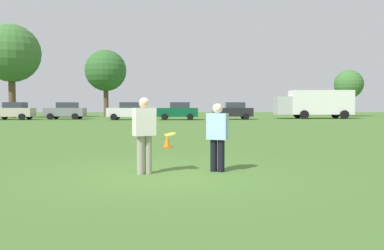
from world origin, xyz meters
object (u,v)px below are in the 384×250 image
Objects in this scene: parked_car_center at (66,111)px; parked_car_near_right at (178,111)px; player_defender at (217,134)px; traffic_cone at (167,141)px; player_thrower at (144,131)px; box_truck at (315,103)px; parked_car_mid_right at (128,111)px; parked_car_mid_left at (13,111)px; parked_car_far_right at (233,111)px; frisbee at (170,134)px.

parked_car_near_right is (12.09, -2.09, 0.00)m from parked_car_center.
player_defender reaches higher than traffic_cone.
traffic_cone is (0.38, 5.68, -0.73)m from player_thrower.
box_truck is at bearing 11.59° from parked_car_near_right.
player_defender is at bearing -88.69° from parked_car_near_right.
player_defender is at bearing -79.95° from parked_car_mid_right.
parked_car_mid_left is 22.98m from parked_car_far_right.
parked_car_near_right is 0.50× the size of box_truck.
player_thrower is at bearing -93.80° from traffic_cone.
parked_car_mid_left reaches higher than traffic_cone.
player_thrower is 0.40× the size of parked_car_far_right.
player_defender is 33.21m from parked_car_near_right.
parked_car_mid_right is at bearing 179.42° from parked_car_near_right.
player_defender is 38.42m from parked_car_mid_left.
parked_car_near_right is 5.92m from parked_car_far_right.
parked_car_near_right reaches higher than player_defender.
parked_car_far_right is (22.98, 0.07, 0.00)m from parked_car_mid_left.
parked_car_near_right reaches higher than traffic_cone.
parked_car_mid_right reaches higher than traffic_cone.
box_truck reaches higher than parked_car_center.
traffic_cone is (-1.28, 5.41, -0.65)m from player_defender.
traffic_cone is at bearing -117.28° from box_truck.
traffic_cone is 33.07m from parked_car_mid_left.
traffic_cone is at bearing -91.08° from parked_car_near_right.
frisbee is 34.70m from parked_car_far_right.
traffic_cone is 32.06m from parked_car_center.
traffic_cone is 0.11× the size of parked_car_mid_right.
parked_car_center is at bearing 107.47° from player_thrower.
player_thrower is 33.49m from parked_car_near_right.
player_defender is (1.66, 0.28, -0.08)m from player_thrower.
traffic_cone is 0.11× the size of parked_car_far_right.
player_thrower is at bearing -91.54° from parked_car_near_right.
player_thrower reaches higher than player_defender.
player_defender is 37.56m from parked_car_center.
player_thrower is at bearing -160.00° from frisbee.
parked_car_far_right is at bearing 0.18° from parked_car_mid_left.
parked_car_near_right is (0.90, 33.48, -0.04)m from player_thrower.
parked_car_mid_left is at bearing 176.44° from parked_car_mid_right.
parked_car_mid_right is at bearing 98.20° from frisbee.
box_truck reaches higher than player_defender.
player_defender is at bearing 9.49° from player_thrower.
parked_car_mid_left is at bearing 116.24° from frisbee.
traffic_cone is 29.37m from parked_car_far_right.
parked_car_mid_left reaches higher than player_thrower.
player_thrower is 0.40× the size of parked_car_near_right.
parked_car_center is at bearing 110.01° from player_defender.
frisbee is at bearing -81.80° from parked_car_mid_right.
frisbee is at bearing -100.27° from parked_car_far_right.
parked_car_mid_left is 1.00× the size of parked_car_near_right.
frisbee is 0.06× the size of parked_car_center.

